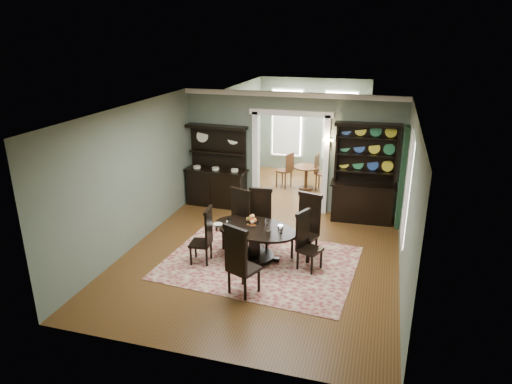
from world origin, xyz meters
TOP-DOWN VIEW (x-y plane):
  - room at (0.00, 0.04)m, footprint 5.51×6.01m
  - parlor at (0.00, 5.53)m, footprint 3.51×3.50m
  - doorway_trim at (0.00, 3.00)m, footprint 2.08×0.25m
  - right_window at (2.69, 0.93)m, footprint 0.15×1.47m
  - wall_sconce at (0.95, 2.85)m, footprint 0.27×0.21m
  - rug at (0.06, -0.07)m, footprint 3.90×3.05m
  - dining_table at (-0.08, 0.07)m, footprint 1.98×1.98m
  - centerpiece at (-0.16, 0.15)m, footprint 1.47×0.94m
  - chair_far_left at (-0.58, 0.50)m, footprint 0.60×0.59m
  - chair_far_mid at (-0.14, 0.67)m, footprint 0.53×0.51m
  - chair_far_right at (0.89, 0.53)m, footprint 0.59×0.58m
  - chair_end_left at (-0.98, -0.35)m, footprint 0.45×0.47m
  - chair_end_right at (0.96, -0.00)m, footprint 0.55×0.56m
  - chair_near at (0.04, -1.30)m, footprint 0.64×0.62m
  - sideboard at (-1.90, 2.75)m, footprint 1.63×0.63m
  - welsh_dresser at (1.85, 2.74)m, footprint 1.55×0.62m
  - parlor_table at (0.14, 4.64)m, footprint 0.74×0.74m
  - parlor_chair_left at (-0.45, 4.64)m, footprint 0.49×0.48m
  - parlor_chair_right at (0.55, 4.71)m, footprint 0.46×0.44m

SIDE VIEW (x-z plane):
  - rug at x=0.06m, z-range 0.00..0.01m
  - parlor_table at x=0.14m, z-range 0.10..0.79m
  - dining_table at x=-0.08m, z-range 0.14..0.83m
  - parlor_chair_left at x=-0.45m, z-range 0.04..1.07m
  - parlor_chair_right at x=0.55m, z-range 0.04..1.07m
  - chair_end_left at x=-0.98m, z-range 0.03..1.20m
  - chair_end_right at x=0.96m, z-range 0.03..1.21m
  - chair_far_mid at x=-0.14m, z-range 0.03..1.32m
  - chair_far_left at x=-0.58m, z-range 0.03..1.33m
  - chair_far_right at x=0.89m, z-range 0.03..1.36m
  - chair_near at x=0.04m, z-range 0.03..1.37m
  - sideboard at x=-1.90m, z-range -0.32..1.80m
  - centerpiece at x=-0.16m, z-range 0.64..0.88m
  - welsh_dresser at x=1.85m, z-range -0.33..2.06m
  - parlor at x=0.00m, z-range 0.01..3.02m
  - room at x=0.00m, z-range 0.07..3.08m
  - right_window at x=2.69m, z-range 0.54..2.66m
  - doorway_trim at x=0.00m, z-range 0.33..2.90m
  - wall_sconce at x=0.95m, z-range 1.79..1.99m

